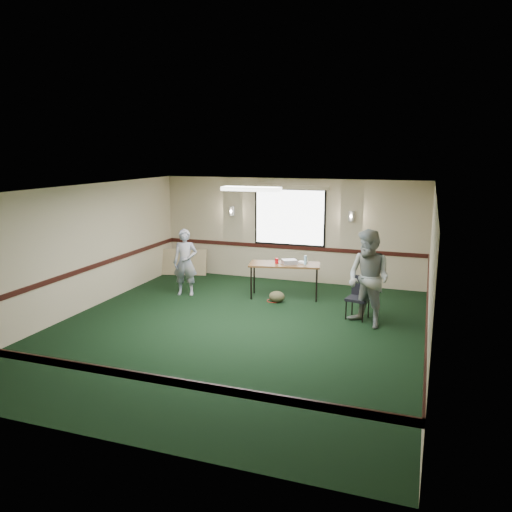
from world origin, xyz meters
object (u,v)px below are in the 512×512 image
(projector, at_px, (289,262))
(person_left, at_px, (185,262))
(person_right, at_px, (369,279))
(conference_chair, at_px, (359,294))
(folding_table, at_px, (285,266))

(projector, xyz_separation_m, person_left, (-2.42, -0.52, -0.08))
(person_left, distance_m, person_right, 4.45)
(conference_chair, distance_m, person_left, 4.18)
(projector, bearing_deg, folding_table, 141.33)
(folding_table, relative_size, person_right, 0.91)
(folding_table, distance_m, person_right, 2.47)
(folding_table, height_order, projector, projector)
(person_left, height_order, person_right, person_right)
(person_left, bearing_deg, conference_chair, -18.86)
(conference_chair, xyz_separation_m, person_right, (0.22, -0.45, 0.45))
(projector, relative_size, person_left, 0.20)
(projector, distance_m, person_right, 2.36)
(projector, bearing_deg, person_right, -65.79)
(projector, height_order, person_right, person_right)
(projector, distance_m, conference_chair, 1.98)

